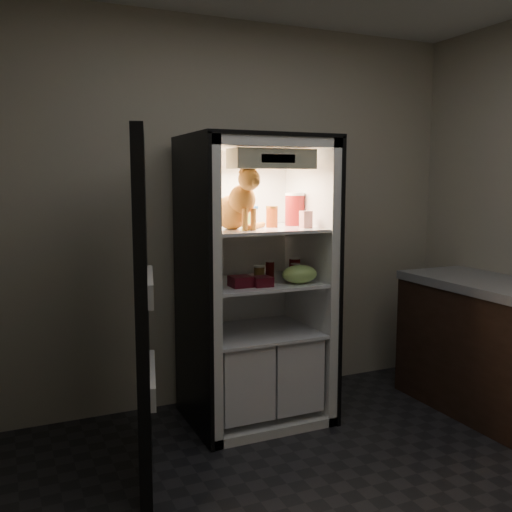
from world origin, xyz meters
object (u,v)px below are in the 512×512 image
at_px(tabby_cat, 237,205).
at_px(berry_box_right, 262,281).
at_px(pepper_jar, 295,209).
at_px(soda_can_b, 295,268).
at_px(soda_can_c, 295,272).
at_px(soda_can_a, 270,269).
at_px(grape_bag, 300,274).
at_px(mayo_tub, 251,216).
at_px(cream_carton, 306,219).
at_px(salsa_jar, 272,217).
at_px(berry_box_left, 241,281).
at_px(condiment_jar, 259,273).
at_px(parmesan_shaker, 245,214).
at_px(refrigerator, 254,302).

xyz_separation_m(tabby_cat, berry_box_right, (0.12, -0.10, -0.47)).
distance_m(pepper_jar, soda_can_b, 0.40).
bearing_deg(soda_can_c, soda_can_a, 113.91).
height_order(soda_can_b, grape_bag, soda_can_b).
bearing_deg(mayo_tub, cream_carton, -48.11).
bearing_deg(grape_bag, soda_can_a, 105.47).
bearing_deg(salsa_jar, soda_can_a, 69.96).
xyz_separation_m(pepper_jar, cream_carton, (-0.03, -0.21, -0.06)).
bearing_deg(berry_box_left, salsa_jar, 24.27).
distance_m(tabby_cat, mayo_tub, 0.28).
height_order(pepper_jar, berry_box_right, pepper_jar).
xyz_separation_m(pepper_jar, condiment_jar, (-0.28, -0.04, -0.41)).
relative_size(soda_can_b, soda_can_c, 1.19).
xyz_separation_m(tabby_cat, berry_box_left, (-0.01, -0.07, -0.47)).
xyz_separation_m(soda_can_a, grape_bag, (0.08, -0.28, 0.00)).
bearing_deg(mayo_tub, parmesan_shaker, -142.16).
height_order(soda_can_b, berry_box_left, soda_can_b).
height_order(parmesan_shaker, soda_can_a, parmesan_shaker).
bearing_deg(soda_can_c, cream_carton, -49.70).
distance_m(cream_carton, berry_box_right, 0.49).
bearing_deg(soda_can_c, soda_can_b, 65.33).
bearing_deg(soda_can_c, mayo_tub, 132.23).
xyz_separation_m(parmesan_shaker, soda_can_b, (0.31, -0.11, -0.36)).
relative_size(parmesan_shaker, mayo_tub, 1.23).
bearing_deg(soda_can_c, tabby_cat, 175.31).
height_order(pepper_jar, soda_can_b, pepper_jar).
bearing_deg(tabby_cat, soda_can_a, 12.24).
bearing_deg(mayo_tub, tabby_cat, -131.74).
relative_size(soda_can_b, berry_box_right, 1.17).
bearing_deg(salsa_jar, mayo_tub, 119.26).
bearing_deg(mayo_tub, condiment_jar, -85.09).
xyz_separation_m(salsa_jar, grape_bag, (0.12, -0.17, -0.36)).
distance_m(parmesan_shaker, salsa_jar, 0.18).
distance_m(parmesan_shaker, cream_carton, 0.40).
relative_size(mayo_tub, grape_bag, 0.56).
distance_m(pepper_jar, berry_box_left, 0.67).
relative_size(tabby_cat, soda_can_c, 3.54).
bearing_deg(berry_box_right, cream_carton, 3.34).
bearing_deg(cream_carton, grape_bag, -154.59).
bearing_deg(pepper_jar, mayo_tub, 164.97).
height_order(salsa_jar, berry_box_left, salsa_jar).
relative_size(pepper_jar, cream_carton, 2.00).
distance_m(salsa_jar, pepper_jar, 0.22).
relative_size(refrigerator, soda_can_a, 17.16).
height_order(refrigerator, mayo_tub, refrigerator).
height_order(cream_carton, berry_box_right, cream_carton).
bearing_deg(pepper_jar, soda_can_b, -115.09).
distance_m(tabby_cat, soda_can_b, 0.61).
distance_m(pepper_jar, soda_can_c, 0.44).
bearing_deg(refrigerator, soda_can_c, -35.35).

